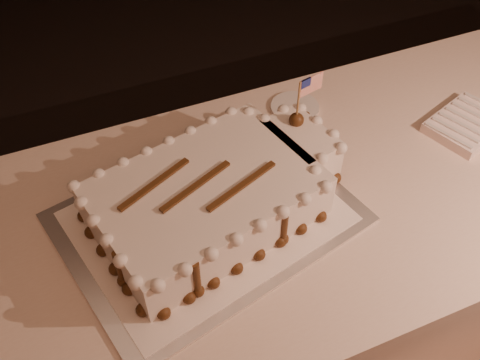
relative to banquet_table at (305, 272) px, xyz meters
name	(u,v)px	position (x,y,z in m)	size (l,w,h in m)	color
banquet_table	(305,272)	(0.00, 0.00, 0.00)	(2.40, 0.80, 0.75)	beige
cake_board	(207,217)	(-0.28, 0.01, 0.38)	(0.62, 0.47, 0.01)	silver
doily	(207,216)	(-0.28, 0.01, 0.38)	(0.56, 0.42, 0.00)	white
sheet_cake	(219,193)	(-0.25, 0.02, 0.44)	(0.61, 0.42, 0.23)	white
napkin_stack	(467,124)	(0.46, 0.03, 0.39)	(0.24, 0.21, 0.03)	white
side_plate	(295,107)	(0.07, 0.28, 0.38)	(0.13, 0.13, 0.01)	silver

